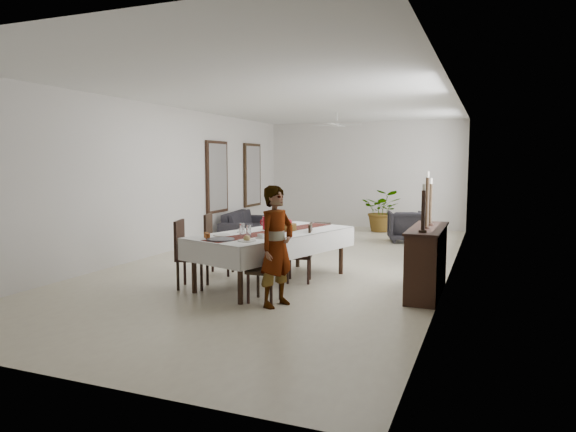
{
  "coord_description": "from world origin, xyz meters",
  "views": [
    {
      "loc": [
        3.64,
        -9.44,
        1.98
      ],
      "look_at": [
        0.37,
        -1.21,
        1.05
      ],
      "focal_mm": 32.0,
      "sensor_mm": 36.0,
      "label": 1
    }
  ],
  "objects": [
    {
      "name": "floor",
      "position": [
        0.0,
        0.0,
        0.0
      ],
      "size": [
        6.0,
        12.0,
        0.0
      ],
      "primitive_type": "cube",
      "color": "beige",
      "rests_on": "ground"
    },
    {
      "name": "ceiling",
      "position": [
        0.0,
        0.0,
        3.2
      ],
      "size": [
        6.0,
        12.0,
        0.02
      ],
      "primitive_type": "cube",
      "color": "white",
      "rests_on": "wall_back"
    },
    {
      "name": "wall_back",
      "position": [
        0.0,
        6.0,
        1.6
      ],
      "size": [
        6.0,
        0.02,
        3.2
      ],
      "primitive_type": "cube",
      "color": "silver",
      "rests_on": "floor"
    },
    {
      "name": "wall_front",
      "position": [
        0.0,
        -6.0,
        1.6
      ],
      "size": [
        6.0,
        0.02,
        3.2
      ],
      "primitive_type": "cube",
      "color": "silver",
      "rests_on": "floor"
    },
    {
      "name": "wall_left",
      "position": [
        -3.0,
        0.0,
        1.6
      ],
      "size": [
        0.02,
        12.0,
        3.2
      ],
      "primitive_type": "cube",
      "color": "silver",
      "rests_on": "floor"
    },
    {
      "name": "wall_right",
      "position": [
        3.0,
        0.0,
        1.6
      ],
      "size": [
        0.02,
        12.0,
        3.2
      ],
      "primitive_type": "cube",
      "color": "silver",
      "rests_on": "floor"
    },
    {
      "name": "dining_table_top",
      "position": [
        0.35,
        -1.81,
        0.81
      ],
      "size": [
        1.87,
        2.88,
        0.06
      ],
      "primitive_type": "cube",
      "rotation": [
        0.0,
        0.0,
        -0.31
      ],
      "color": "black",
      "rests_on": "table_leg_fl"
    },
    {
      "name": "table_leg_fl",
      "position": [
        -0.5,
        -2.87,
        0.39
      ],
      "size": [
        0.1,
        0.1,
        0.78
      ],
      "primitive_type": "cylinder",
      "rotation": [
        0.0,
        0.0,
        -0.31
      ],
      "color": "black",
      "rests_on": "floor"
    },
    {
      "name": "table_leg_fr",
      "position": [
        0.43,
        -3.16,
        0.39
      ],
      "size": [
        0.1,
        0.1,
        0.78
      ],
      "primitive_type": "cylinder",
      "rotation": [
        0.0,
        0.0,
        -0.31
      ],
      "color": "black",
      "rests_on": "floor"
    },
    {
      "name": "table_leg_bl",
      "position": [
        0.26,
        -0.45,
        0.39
      ],
      "size": [
        0.1,
        0.1,
        0.78
      ],
      "primitive_type": "cylinder",
      "rotation": [
        0.0,
        0.0,
        -0.31
      ],
      "color": "black",
      "rests_on": "floor"
    },
    {
      "name": "table_leg_br",
      "position": [
        1.2,
        -0.75,
        0.39
      ],
      "size": [
        0.1,
        0.1,
        0.78
      ],
      "primitive_type": "cylinder",
      "rotation": [
        0.0,
        0.0,
        -0.31
      ],
      "color": "black",
      "rests_on": "floor"
    },
    {
      "name": "tablecloth_top",
      "position": [
        0.35,
        -1.81,
        0.84
      ],
      "size": [
        2.12,
        3.14,
        0.01
      ],
      "primitive_type": "cube",
      "rotation": [
        0.0,
        0.0,
        -0.31
      ],
      "color": "silver",
      "rests_on": "dining_table_top"
    },
    {
      "name": "tablecloth_drape_left",
      "position": [
        -0.27,
        -1.61,
        0.68
      ],
      "size": [
        0.88,
        2.74,
        0.33
      ],
      "primitive_type": "cube",
      "rotation": [
        0.0,
        0.0,
        -0.31
      ],
      "color": "silver",
      "rests_on": "dining_table_top"
    },
    {
      "name": "tablecloth_drape_right",
      "position": [
        0.97,
        -2.0,
        0.68
      ],
      "size": [
        0.88,
        2.74,
        0.33
      ],
      "primitive_type": "cube",
      "rotation": [
        0.0,
        0.0,
        -0.31
      ],
      "color": "white",
      "rests_on": "dining_table_top"
    },
    {
      "name": "tablecloth_drape_near",
      "position": [
        -0.09,
        -3.17,
        0.68
      ],
      "size": [
        1.26,
        0.41,
        0.33
      ],
      "primitive_type": "cube",
      "rotation": [
        0.0,
        0.0,
        -0.31
      ],
      "color": "silver",
      "rests_on": "dining_table_top"
    },
    {
      "name": "tablecloth_drape_far",
      "position": [
        0.78,
        -0.44,
        0.68
      ],
      "size": [
        1.26,
        0.41,
        0.33
      ],
      "primitive_type": "cube",
      "rotation": [
        0.0,
        0.0,
        -0.31
      ],
      "color": "white",
      "rests_on": "dining_table_top"
    },
    {
      "name": "table_runner",
      "position": [
        0.35,
        -1.81,
        0.85
      ],
      "size": [
        1.22,
        2.77,
        0.0
      ],
      "primitive_type": "cube",
      "rotation": [
        0.0,
        0.0,
        -0.31
      ],
      "color": "maroon",
      "rests_on": "tablecloth_top"
    },
    {
      "name": "red_pitcher",
      "position": [
        0.13,
        -1.56,
        0.96
      ],
      "size": [
        0.21,
        0.21,
        0.22
      ],
      "primitive_type": "cylinder",
      "rotation": [
        0.0,
        0.0,
        -0.31
      ],
      "color": "maroon",
      "rests_on": "tablecloth_top"
    },
    {
      "name": "pitcher_handle",
      "position": [
        0.04,
        -1.53,
        0.96
      ],
      "size": [
        0.13,
        0.06,
        0.13
      ],
      "primitive_type": "torus",
      "rotation": [
        1.57,
        0.0,
        -0.31
      ],
      "color": "maroon",
      "rests_on": "red_pitcher"
    },
    {
      "name": "wine_glass_near",
      "position": [
        0.25,
        -2.54,
        0.94
      ],
      "size": [
        0.08,
        0.08,
        0.19
      ],
      "primitive_type": "cylinder",
      "color": "white",
      "rests_on": "tablecloth_top"
    },
    {
      "name": "wine_glass_mid",
      "position": [
        0.05,
        -2.36,
        0.94
      ],
      "size": [
        0.08,
        0.08,
        0.19
      ],
      "primitive_type": "cylinder",
      "color": "white",
      "rests_on": "tablecloth_top"
    },
    {
      "name": "wine_glass_far",
      "position": [
        0.42,
        -1.77,
        0.94
      ],
      "size": [
        0.08,
        0.08,
        0.19
      ],
      "primitive_type": "cylinder",
      "color": "white",
      "rests_on": "tablecloth_top"
    },
    {
      "name": "teacup_right",
      "position": [
        0.46,
        -2.54,
        0.88
      ],
      "size": [
        0.1,
        0.1,
        0.07
      ],
      "primitive_type": "cylinder",
      "color": "silver",
      "rests_on": "saucer_right"
    },
    {
      "name": "saucer_right",
      "position": [
        0.46,
        -2.54,
        0.85
      ],
      "size": [
        0.17,
        0.17,
        0.01
      ],
      "primitive_type": "cylinder",
      "color": "silver",
      "rests_on": "tablecloth_top"
    },
    {
      "name": "teacup_left",
      "position": [
        -0.09,
        -2.08,
        0.88
      ],
      "size": [
        0.1,
        0.1,
        0.07
      ],
      "primitive_type": "cylinder",
      "color": "white",
      "rests_on": "saucer_left"
    },
    {
      "name": "saucer_left",
      "position": [
        -0.09,
        -2.08,
        0.85
      ],
      "size": [
        0.17,
        0.17,
        0.01
      ],
      "primitive_type": "cylinder",
      "color": "white",
      "rests_on": "tablecloth_top"
    },
    {
      "name": "plate_near_right",
      "position": [
        0.39,
        -2.87,
        0.86
      ],
      "size": [
        0.27,
        0.27,
        0.02
      ],
      "primitive_type": "cylinder",
      "color": "silver",
      "rests_on": "tablecloth_top"
    },
    {
      "name": "bread_near_right",
      "position": [
        0.39,
        -2.87,
        0.89
      ],
      "size": [
        0.1,
        0.1,
        0.1
      ],
      "primitive_type": "sphere",
      "color": "tan",
      "rests_on": "plate_near_right"
    },
    {
      "name": "plate_near_left",
      "position": [
        -0.22,
        -2.5,
        0.86
      ],
      "size": [
        0.27,
        0.27,
        0.02
      ],
      "primitive_type": "cylinder",
      "color": "white",
      "rests_on": "tablecloth_top"
    },
    {
      "name": "plate_far_left",
      "position": [
        0.19,
        -1.12,
        0.86
      ],
      "size": [
        0.27,
        0.27,
        0.02
      ],
      "primitive_type": "cylinder",
      "color": "white",
      "rests_on": "tablecloth_top"
    },
    {
      "name": "serving_tray",
      "position": [
        -0.01,
        -2.92,
        0.86
      ],
      "size": [
        0.4,
        0.4,
        0.02
      ],
      "primitive_type": "cylinder",
      "color": "#45454B",
      "rests_on": "tablecloth_top"
    },
    {
      "name": "jam_jar_a",
      "position": [
        -0.25,
        -2.88,
        0.89
      ],
      "size": [
        0.07,
        0.07,
        0.08
      ],
      "primitive_type": "cylinder",
      "color": "brown",
      "rests_on": "tablecloth_top"
    },
    {
      "name": "jam_jar_b",
      "position": [
        -0.34,
        -2.78,
        0.89
      ],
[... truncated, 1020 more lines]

